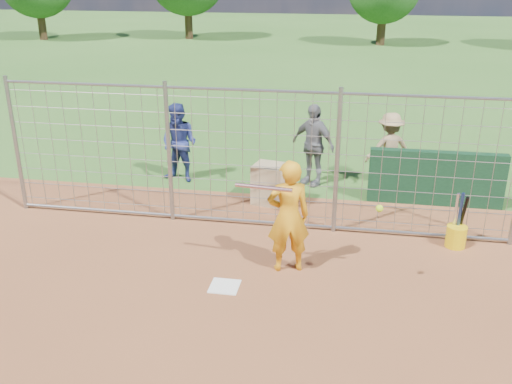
% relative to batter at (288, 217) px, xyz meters
% --- Properties ---
extents(ground, '(100.00, 100.00, 0.00)m').
position_rel_batter_xyz_m(ground, '(-0.85, -0.51, -0.90)').
color(ground, '#2D591E').
rests_on(ground, ground).
extents(home_plate, '(0.43, 0.43, 0.02)m').
position_rel_batter_xyz_m(home_plate, '(-0.85, -0.71, -0.89)').
color(home_plate, silver).
rests_on(home_plate, ground).
extents(dugout_wall, '(2.60, 0.20, 1.10)m').
position_rel_batter_xyz_m(dugout_wall, '(2.55, 3.09, -0.35)').
color(dugout_wall, '#11381E').
rests_on(dugout_wall, ground).
extents(batter, '(0.75, 0.60, 1.80)m').
position_rel_batter_xyz_m(batter, '(0.00, 0.00, 0.00)').
color(batter, orange).
rests_on(batter, ground).
extents(bystander_a, '(0.97, 0.83, 1.73)m').
position_rel_batter_xyz_m(bystander_a, '(-2.80, 3.52, -0.04)').
color(bystander_a, navy).
rests_on(bystander_a, ground).
extents(bystander_b, '(1.11, 0.90, 1.77)m').
position_rel_batter_xyz_m(bystander_b, '(0.06, 3.83, -0.02)').
color(bystander_b, slate).
rests_on(bystander_b, ground).
extents(bystander_c, '(1.15, 0.88, 1.57)m').
position_rel_batter_xyz_m(bystander_c, '(1.68, 4.14, -0.12)').
color(bystander_c, '#967952').
rests_on(bystander_c, ground).
extents(equipment_bin, '(0.90, 0.70, 0.80)m').
position_rel_batter_xyz_m(equipment_bin, '(-0.59, 2.60, -0.50)').
color(equipment_bin, tan).
rests_on(equipment_bin, ground).
extents(equipment_in_play, '(2.15, 0.38, 0.18)m').
position_rel_batter_xyz_m(equipment_in_play, '(0.05, -0.26, 0.51)').
color(equipment_in_play, silver).
rests_on(equipment_in_play, ground).
extents(bucket_with_bats, '(0.34, 0.40, 0.98)m').
position_rel_batter_xyz_m(bucket_with_bats, '(2.71, 1.25, -0.66)').
color(bucket_with_bats, '#E3B90B').
rests_on(bucket_with_bats, ground).
extents(backstop_fence, '(9.08, 0.08, 2.60)m').
position_rel_batter_xyz_m(backstop_fence, '(-0.85, 1.49, 0.36)').
color(backstop_fence, gray).
rests_on(backstop_fence, ground).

